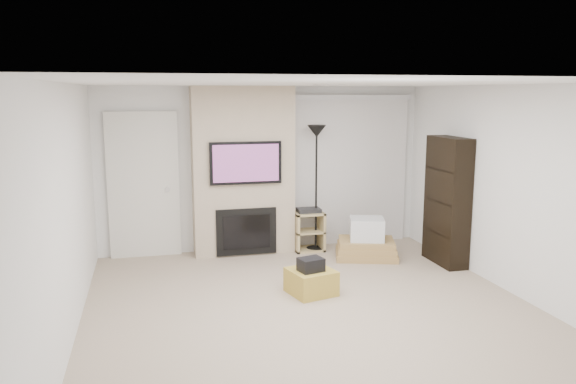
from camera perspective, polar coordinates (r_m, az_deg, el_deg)
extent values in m
cube|color=tan|center=(6.38, 2.69, -12.10)|extent=(5.00, 5.50, 0.00)
cube|color=white|center=(5.90, 2.89, 10.99)|extent=(5.00, 5.50, 0.00)
cube|color=white|center=(8.65, -2.51, 2.40)|extent=(5.00, 0.00, 2.50)
cube|color=white|center=(3.56, 15.89, -9.26)|extent=(5.00, 0.00, 2.50)
cube|color=white|center=(5.82, -21.52, -2.09)|extent=(0.00, 5.50, 2.50)
cube|color=white|center=(7.14, 22.35, 0.01)|extent=(0.00, 5.50, 2.50)
cube|color=silver|center=(6.79, 4.18, 10.83)|extent=(0.35, 0.18, 0.01)
cube|color=#B29437|center=(6.87, 2.36, -9.08)|extent=(0.61, 0.61, 0.30)
cube|color=black|center=(6.75, 2.33, -7.38)|extent=(0.33, 0.28, 0.16)
cube|color=tan|center=(8.39, -4.57, 2.14)|extent=(1.50, 0.40, 2.50)
cube|color=black|center=(8.15, -4.32, 2.97)|extent=(1.05, 0.06, 0.62)
cube|color=#572A50|center=(8.11, -4.27, 2.94)|extent=(0.96, 0.00, 0.54)
cube|color=black|center=(8.36, -4.25, -4.04)|extent=(0.90, 0.04, 0.70)
cube|color=black|center=(8.34, -4.22, -4.08)|extent=(0.70, 0.02, 0.50)
cube|color=silver|center=(8.46, -14.46, 0.68)|extent=(1.02, 0.08, 2.14)
cube|color=#B3AEA0|center=(8.48, -14.45, 0.39)|extent=(0.90, 0.05, 2.05)
cylinder|color=silver|center=(8.44, -12.14, 0.27)|extent=(0.07, 0.06, 0.07)
cube|color=silver|center=(8.90, 6.51, 9.54)|extent=(1.98, 0.10, 0.08)
cube|color=silver|center=(9.00, 6.33, 1.97)|extent=(1.90, 0.03, 2.29)
cylinder|color=black|center=(8.76, 2.82, -5.77)|extent=(0.29, 0.29, 0.03)
cylinder|color=black|center=(8.56, 2.87, 0.05)|extent=(0.03, 0.03, 1.79)
cone|color=black|center=(8.44, 2.93, 6.19)|extent=(0.29, 0.29, 0.18)
cube|color=tan|center=(8.61, 0.78, -4.08)|extent=(0.04, 0.38, 0.60)
cube|color=tan|center=(8.72, 3.39, -3.91)|extent=(0.04, 0.38, 0.60)
cube|color=tan|center=(8.73, 2.08, -5.81)|extent=(0.45, 0.38, 0.03)
cube|color=tan|center=(8.66, 2.10, -3.99)|extent=(0.45, 0.38, 0.03)
cube|color=tan|center=(8.59, 2.11, -2.15)|extent=(0.45, 0.38, 0.03)
cube|color=black|center=(8.59, 2.11, -1.86)|extent=(0.35, 0.25, 0.06)
cube|color=#A9844C|center=(8.42, 7.93, -6.26)|extent=(1.05, 0.91, 0.10)
cube|color=#A9844C|center=(8.40, 7.95, -5.66)|extent=(0.99, 0.85, 0.09)
cube|color=#A9844C|center=(8.38, 7.96, -5.09)|extent=(0.94, 0.80, 0.09)
cube|color=silver|center=(8.32, 8.00, -3.73)|extent=(0.59, 0.56, 0.32)
cube|color=black|center=(8.20, 15.87, -0.89)|extent=(0.30, 0.80, 1.80)
cube|color=black|center=(8.28, 15.60, -3.95)|extent=(0.26, 0.72, 0.02)
cube|color=black|center=(8.19, 15.75, -0.89)|extent=(0.26, 0.72, 0.02)
cube|color=black|center=(8.12, 15.90, 2.23)|extent=(0.26, 0.72, 0.02)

